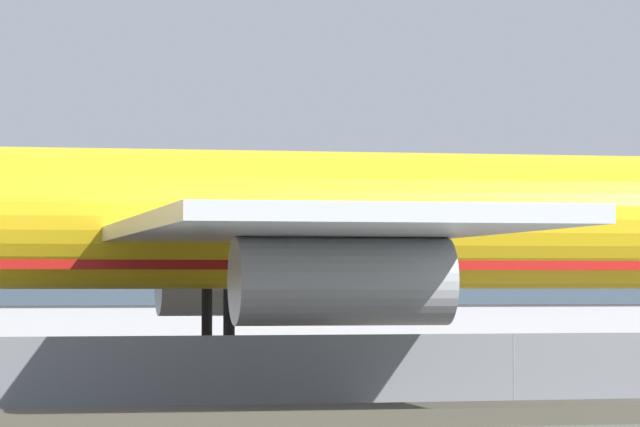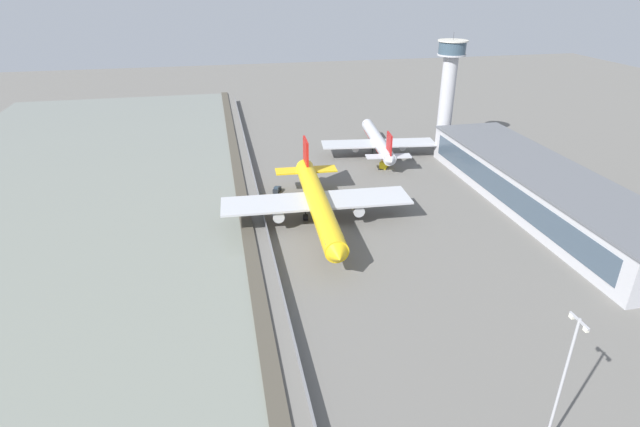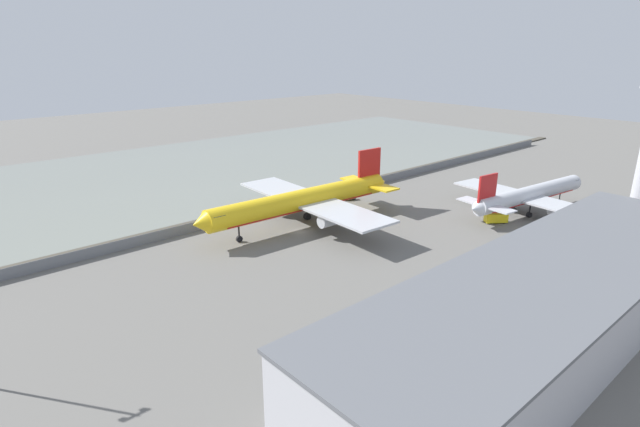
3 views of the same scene
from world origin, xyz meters
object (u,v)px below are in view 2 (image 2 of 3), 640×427
at_px(passenger_jet_silver, 378,141).
at_px(apron_light_mast_apron_west, 562,382).
at_px(baggage_tug, 277,190).
at_px(ops_van, 385,164).
at_px(control_tower, 448,86).
at_px(cargo_jet_yellow, 317,202).

relative_size(passenger_jet_silver, apron_light_mast_apron_west, 2.09).
xyz_separation_m(baggage_tug, ops_van, (-12.94, 36.34, 0.47)).
distance_m(ops_van, control_tower, 35.79).
bearing_deg(cargo_jet_yellow, baggage_tug, -161.40).
height_order(baggage_tug, ops_van, ops_van).
bearing_deg(ops_van, cargo_jet_yellow, -40.00).
bearing_deg(cargo_jet_yellow, passenger_jet_silver, 147.01).
bearing_deg(passenger_jet_silver, apron_light_mast_apron_west, -7.26).
distance_m(cargo_jet_yellow, apron_light_mast_apron_west, 72.21).
height_order(baggage_tug, control_tower, control_tower).
bearing_deg(baggage_tug, cargo_jet_yellow, 18.60).
distance_m(passenger_jet_silver, control_tower, 29.77).
relative_size(cargo_jet_yellow, passenger_jet_silver, 1.22).
bearing_deg(passenger_jet_silver, ops_van, -6.78).
xyz_separation_m(passenger_jet_silver, baggage_tug, (25.35, -37.82, -3.97)).
bearing_deg(ops_van, control_tower, 118.23).
distance_m(baggage_tug, control_tower, 70.77).
distance_m(cargo_jet_yellow, ops_van, 45.42).
bearing_deg(control_tower, ops_van, -61.77).
relative_size(ops_van, apron_light_mast_apron_west, 0.25).
xyz_separation_m(passenger_jet_silver, apron_light_mast_apron_west, (117.27, -14.94, 7.21)).
xyz_separation_m(cargo_jet_yellow, passenger_jet_silver, (-47.02, 30.52, -1.15)).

